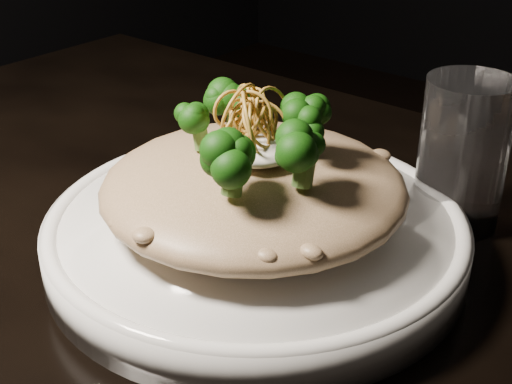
# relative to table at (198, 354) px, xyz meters

# --- Properties ---
(table) EXTENTS (1.10, 0.80, 0.75)m
(table) POSITION_rel_table_xyz_m (0.00, 0.00, 0.00)
(table) COLOR black
(table) RESTS_ON ground
(plate) EXTENTS (0.32, 0.32, 0.03)m
(plate) POSITION_rel_table_xyz_m (0.02, 0.05, 0.10)
(plate) COLOR white
(plate) RESTS_ON table
(risotto) EXTENTS (0.23, 0.23, 0.05)m
(risotto) POSITION_rel_table_xyz_m (0.02, 0.05, 0.14)
(risotto) COLOR brown
(risotto) RESTS_ON plate
(broccoli) EXTENTS (0.13, 0.13, 0.05)m
(broccoli) POSITION_rel_table_xyz_m (0.02, 0.04, 0.19)
(broccoli) COLOR black
(broccoli) RESTS_ON risotto
(cheese) EXTENTS (0.06, 0.06, 0.02)m
(cheese) POSITION_rel_table_xyz_m (0.02, 0.05, 0.18)
(cheese) COLOR white
(cheese) RESTS_ON risotto
(shallots) EXTENTS (0.06, 0.06, 0.04)m
(shallots) POSITION_rel_table_xyz_m (0.02, 0.05, 0.20)
(shallots) COLOR #8D611D
(shallots) RESTS_ON cheese
(drinking_glass) EXTENTS (0.08, 0.08, 0.13)m
(drinking_glass) POSITION_rel_table_xyz_m (0.12, 0.19, 0.15)
(drinking_glass) COLOR silver
(drinking_glass) RESTS_ON table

